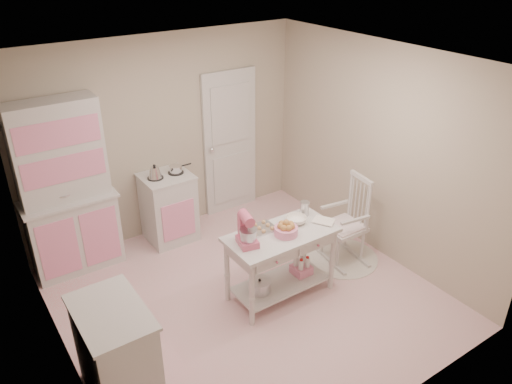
% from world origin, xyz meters
% --- Properties ---
extents(room_shell, '(3.84, 3.84, 2.62)m').
position_xyz_m(room_shell, '(0.00, 0.00, 1.65)').
color(room_shell, pink).
rests_on(room_shell, ground).
extents(door, '(0.82, 0.05, 2.04)m').
position_xyz_m(door, '(0.95, 1.87, 1.02)').
color(door, silver).
rests_on(door, ground).
extents(hutch, '(1.06, 0.50, 2.08)m').
position_xyz_m(hutch, '(-1.36, 1.66, 1.04)').
color(hutch, silver).
rests_on(hutch, ground).
extents(stove, '(0.62, 0.57, 0.92)m').
position_xyz_m(stove, '(-0.16, 1.61, 0.46)').
color(stove, silver).
rests_on(stove, ground).
extents(base_cabinet, '(0.54, 0.84, 0.92)m').
position_xyz_m(base_cabinet, '(-1.63, -0.47, 0.46)').
color(base_cabinet, silver).
rests_on(base_cabinet, ground).
extents(lace_rug, '(0.92, 0.92, 0.01)m').
position_xyz_m(lace_rug, '(1.38, -0.02, 0.01)').
color(lace_rug, white).
rests_on(lace_rug, ground).
extents(rocking_chair, '(0.57, 0.78, 1.10)m').
position_xyz_m(rocking_chair, '(1.38, -0.02, 0.55)').
color(rocking_chair, silver).
rests_on(rocking_chair, ground).
extents(work_table, '(1.20, 0.60, 0.80)m').
position_xyz_m(work_table, '(0.34, -0.15, 0.40)').
color(work_table, silver).
rests_on(work_table, ground).
extents(stand_mixer, '(0.26, 0.32, 0.34)m').
position_xyz_m(stand_mixer, '(-0.08, -0.13, 0.97)').
color(stand_mixer, '#D65A7B').
rests_on(stand_mixer, work_table).
extents(cookie_tray, '(0.34, 0.24, 0.02)m').
position_xyz_m(cookie_tray, '(0.19, 0.03, 0.81)').
color(cookie_tray, silver).
rests_on(cookie_tray, work_table).
extents(bread_basket, '(0.25, 0.25, 0.09)m').
position_xyz_m(bread_basket, '(0.36, -0.20, 0.85)').
color(bread_basket, pink).
rests_on(bread_basket, work_table).
extents(mixing_bowl, '(0.23, 0.23, 0.07)m').
position_xyz_m(mixing_bowl, '(0.60, -0.07, 0.84)').
color(mixing_bowl, white).
rests_on(mixing_bowl, work_table).
extents(metal_pitcher, '(0.10, 0.10, 0.17)m').
position_xyz_m(metal_pitcher, '(0.78, 0.01, 0.89)').
color(metal_pitcher, silver).
rests_on(metal_pitcher, work_table).
extents(recipe_book, '(0.26, 0.28, 0.02)m').
position_xyz_m(recipe_book, '(0.79, -0.27, 0.81)').
color(recipe_book, white).
rests_on(recipe_book, work_table).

